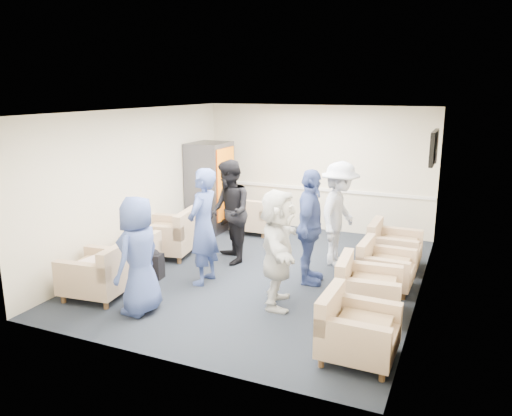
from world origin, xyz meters
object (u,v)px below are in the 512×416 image
at_px(armchair_right_far, 391,248).
at_px(person_front_right, 278,249).
at_px(armchair_left_mid, 132,260).
at_px(person_back_left, 229,212).
at_px(person_front_left, 139,255).
at_px(armchair_left_far, 171,236).
at_px(armchair_right_midfar, 383,268).
at_px(armchair_left_near, 101,274).
at_px(person_mid_right, 310,227).
at_px(person_back_right, 339,214).
at_px(armchair_corner, 253,218).
at_px(armchair_right_midnear, 365,291).
at_px(person_mid_left, 203,227).
at_px(armchair_right_near, 354,331).
at_px(vending_machine, 210,187).

height_order(armchair_right_far, person_front_right, person_front_right).
height_order(armchair_left_mid, person_back_left, person_back_left).
relative_size(armchair_left_mid, person_front_left, 0.50).
distance_m(armchair_left_far, person_front_right, 2.93).
bearing_deg(armchair_right_midfar, armchair_left_near, 119.40).
height_order(armchair_right_midfar, person_back_left, person_back_left).
bearing_deg(person_mid_right, armchair_left_near, 114.22).
distance_m(person_front_left, person_front_right, 1.93).
distance_m(armchair_right_midfar, person_front_right, 1.86).
bearing_deg(person_back_right, armchair_corner, 65.03).
bearing_deg(person_front_right, person_back_right, -28.40).
distance_m(armchair_right_far, person_mid_right, 1.77).
xyz_separation_m(armchair_left_far, armchair_right_midnear, (3.81, -1.03, -0.03)).
bearing_deg(armchair_right_far, armchair_left_far, 104.67).
relative_size(armchair_left_far, armchair_corner, 1.27).
bearing_deg(person_mid_left, person_mid_right, 112.50).
bearing_deg(armchair_right_near, armchair_corner, 37.37).
distance_m(person_front_left, person_mid_right, 2.68).
height_order(armchair_right_far, vending_machine, vending_machine).
distance_m(armchair_right_near, person_mid_right, 2.40).
height_order(armchair_right_near, person_mid_right, person_mid_right).
bearing_deg(person_mid_right, person_back_right, -21.02).
bearing_deg(armchair_left_near, person_front_left, 71.17).
height_order(vending_machine, person_front_left, vending_machine).
height_order(armchair_left_near, armchair_corner, armchair_left_near).
xyz_separation_m(person_front_left, person_back_right, (2.03, 2.98, 0.09)).
relative_size(armchair_left_near, person_back_right, 0.53).
bearing_deg(armchair_corner, person_back_right, 149.76).
distance_m(person_mid_left, person_back_right, 2.43).
distance_m(armchair_corner, person_front_left, 4.21).
relative_size(armchair_left_mid, person_mid_right, 0.45).
xyz_separation_m(armchair_right_midnear, person_front_right, (-1.20, -0.22, 0.52)).
relative_size(vending_machine, person_back_right, 1.05).
bearing_deg(armchair_right_near, armchair_left_near, 87.30).
distance_m(armchair_right_midnear, person_mid_right, 1.43).
height_order(armchair_right_midnear, person_front_right, person_front_right).
relative_size(armchair_left_near, armchair_left_far, 0.91).
bearing_deg(person_mid_left, armchair_left_near, -46.26).
xyz_separation_m(armchair_right_midfar, person_mid_left, (-2.66, -0.91, 0.61)).
height_order(person_mid_left, person_mid_right, person_mid_left).
distance_m(armchair_left_near, vending_machine, 3.91).
height_order(person_mid_left, person_back_left, person_mid_left).
xyz_separation_m(armchair_left_mid, person_front_right, (2.56, -0.04, 0.54)).
relative_size(armchair_left_far, armchair_right_midnear, 1.17).
bearing_deg(armchair_right_midnear, person_front_right, 95.67).
bearing_deg(armchair_left_mid, armchair_right_near, 71.68).
bearing_deg(armchair_corner, armchair_right_near, 125.28).
xyz_separation_m(armchair_right_near, person_mid_left, (-2.72, 1.34, 0.60)).
bearing_deg(armchair_right_near, person_mid_left, 64.53).
distance_m(armchair_corner, vending_machine, 1.16).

